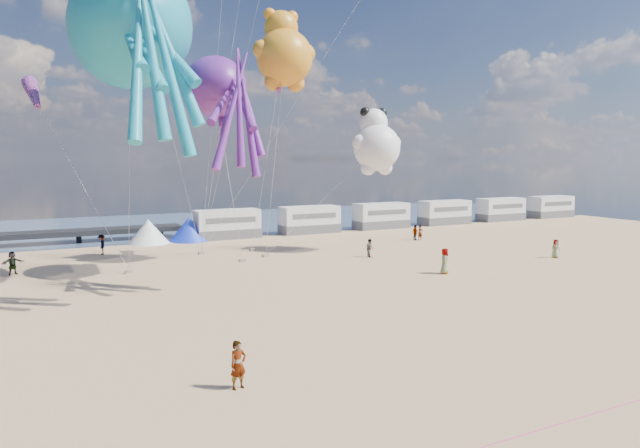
{
  "coord_description": "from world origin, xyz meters",
  "views": [
    {
      "loc": [
        -12.1,
        -16.67,
        8.22
      ],
      "look_at": [
        -0.54,
        6.0,
        5.31
      ],
      "focal_mm": 32.0,
      "sensor_mm": 36.0,
      "label": 1
    }
  ],
  "objects_px": {
    "tent_white": "(148,231)",
    "windsock_right": "(222,115)",
    "motorhome_0": "(227,224)",
    "motorhome_1": "(310,220)",
    "motorhome_5": "(551,207)",
    "motorhome_2": "(381,216)",
    "sandbag_b": "(243,260)",
    "windsock_mid": "(279,80)",
    "beachgoer_2": "(102,245)",
    "beachgoer_6": "(445,261)",
    "sandbag_c": "(266,256)",
    "standing_person": "(238,365)",
    "sandbag_e": "(201,253)",
    "kite_octopus_purple": "(214,87)",
    "windsock_left": "(33,94)",
    "kite_teddy_orange": "(284,58)",
    "beachgoer_5": "(420,233)",
    "beachgoer_1": "(370,248)",
    "beachgoer_3": "(415,233)",
    "sandbag_a": "(129,272)",
    "beachgoer_4": "(13,263)",
    "beachgoer_0": "(556,249)",
    "motorhome_4": "(501,209)",
    "sandbag_d": "(252,250)",
    "kite_octopus_teal": "(130,28)",
    "tent_blue": "(189,229)",
    "motorhome_3": "(445,212)",
    "kite_panda": "(377,148)"
  },
  "relations": [
    {
      "from": "tent_white",
      "to": "windsock_right",
      "type": "xyz_separation_m",
      "value": [
        2.31,
        -17.1,
        10.13
      ]
    },
    {
      "from": "motorhome_0",
      "to": "motorhome_1",
      "type": "distance_m",
      "value": 9.5
    },
    {
      "from": "motorhome_5",
      "to": "motorhome_2",
      "type": "bearing_deg",
      "value": 180.0
    },
    {
      "from": "sandbag_b",
      "to": "windsock_mid",
      "type": "distance_m",
      "value": 14.76
    },
    {
      "from": "beachgoer_2",
      "to": "windsock_right",
      "type": "distance_m",
      "value": 17.64
    },
    {
      "from": "beachgoer_6",
      "to": "sandbag_c",
      "type": "xyz_separation_m",
      "value": [
        -8.88,
        12.47,
        -0.81
      ]
    },
    {
      "from": "motorhome_2",
      "to": "beachgoer_6",
      "type": "xyz_separation_m",
      "value": [
        -10.77,
        -24.81,
        -0.58
      ]
    },
    {
      "from": "windsock_right",
      "to": "motorhome_5",
      "type": "bearing_deg",
      "value": 37.16
    },
    {
      "from": "motorhome_1",
      "to": "standing_person",
      "type": "xyz_separation_m",
      "value": [
        -21.27,
        -37.78,
        -0.62
      ]
    },
    {
      "from": "tent_white",
      "to": "motorhome_2",
      "type": "bearing_deg",
      "value": 0.0
    },
    {
      "from": "sandbag_e",
      "to": "kite_octopus_purple",
      "type": "bearing_deg",
      "value": -98.51
    },
    {
      "from": "motorhome_1",
      "to": "windsock_right",
      "type": "xyz_separation_m",
      "value": [
        -15.19,
        -17.1,
        9.83
      ]
    },
    {
      "from": "windsock_left",
      "to": "beachgoer_2",
      "type": "bearing_deg",
      "value": 51.14
    },
    {
      "from": "kite_teddy_orange",
      "to": "tent_white",
      "type": "bearing_deg",
      "value": 135.2
    },
    {
      "from": "beachgoer_5",
      "to": "windsock_right",
      "type": "height_order",
      "value": "windsock_right"
    },
    {
      "from": "beachgoer_1",
      "to": "beachgoer_3",
      "type": "relative_size",
      "value": 1.0
    },
    {
      "from": "sandbag_a",
      "to": "kite_teddy_orange",
      "type": "xyz_separation_m",
      "value": [
        11.86,
        -1.19,
        15.83
      ]
    },
    {
      "from": "beachgoer_4",
      "to": "sandbag_b",
      "type": "bearing_deg",
      "value": -27.97
    },
    {
      "from": "tent_white",
      "to": "sandbag_c",
      "type": "height_order",
      "value": "tent_white"
    },
    {
      "from": "kite_octopus_purple",
      "to": "beachgoer_0",
      "type": "bearing_deg",
      "value": 1.86
    },
    {
      "from": "sandbag_a",
      "to": "kite_teddy_orange",
      "type": "distance_m",
      "value": 19.82
    },
    {
      "from": "motorhome_4",
      "to": "tent_white",
      "type": "distance_m",
      "value": 46.0
    },
    {
      "from": "sandbag_b",
      "to": "tent_white",
      "type": "bearing_deg",
      "value": 109.55
    },
    {
      "from": "sandbag_e",
      "to": "kite_teddy_orange",
      "type": "distance_m",
      "value": 18.0
    },
    {
      "from": "beachgoer_0",
      "to": "sandbag_d",
      "type": "xyz_separation_m",
      "value": [
        -21.33,
        14.83,
        -0.67
      ]
    },
    {
      "from": "tent_white",
      "to": "motorhome_0",
      "type": "bearing_deg",
      "value": 0.0
    },
    {
      "from": "sandbag_b",
      "to": "kite_octopus_purple",
      "type": "distance_m",
      "value": 14.11
    },
    {
      "from": "sandbag_a",
      "to": "kite_octopus_teal",
      "type": "distance_m",
      "value": 16.77
    },
    {
      "from": "sandbag_a",
      "to": "kite_octopus_purple",
      "type": "xyz_separation_m",
      "value": [
        5.48,
        -3.79,
        12.98
      ]
    },
    {
      "from": "sandbag_d",
      "to": "windsock_mid",
      "type": "distance_m",
      "value": 15.22
    },
    {
      "from": "motorhome_0",
      "to": "motorhome_2",
      "type": "relative_size",
      "value": 1.0
    },
    {
      "from": "motorhome_1",
      "to": "sandbag_e",
      "type": "relative_size",
      "value": 13.2
    },
    {
      "from": "motorhome_4",
      "to": "sandbag_d",
      "type": "distance_m",
      "value": 39.6
    },
    {
      "from": "beachgoer_5",
      "to": "kite_octopus_purple",
      "type": "xyz_separation_m",
      "value": [
        -23.56,
        -7.84,
        12.33
      ]
    },
    {
      "from": "tent_blue",
      "to": "beachgoer_2",
      "type": "distance_m",
      "value": 10.05
    },
    {
      "from": "beachgoer_4",
      "to": "beachgoer_5",
      "type": "bearing_deg",
      "value": -17.59
    },
    {
      "from": "beachgoer_4",
      "to": "windsock_left",
      "type": "distance_m",
      "value": 12.06
    },
    {
      "from": "kite_teddy_orange",
      "to": "beachgoer_3",
      "type": "bearing_deg",
      "value": 36.44
    },
    {
      "from": "motorhome_2",
      "to": "windsock_right",
      "type": "height_order",
      "value": "windsock_right"
    },
    {
      "from": "tent_white",
      "to": "sandbag_e",
      "type": "bearing_deg",
      "value": -71.14
    },
    {
      "from": "kite_teddy_orange",
      "to": "motorhome_5",
      "type": "bearing_deg",
      "value": 36.28
    },
    {
      "from": "tent_blue",
      "to": "sandbag_b",
      "type": "xyz_separation_m",
      "value": [
        0.85,
        -13.65,
        -1.09
      ]
    },
    {
      "from": "motorhome_1",
      "to": "sandbag_b",
      "type": "relative_size",
      "value": 13.2
    },
    {
      "from": "sandbag_c",
      "to": "kite_octopus_teal",
      "type": "distance_m",
      "value": 20.72
    },
    {
      "from": "motorhome_3",
      "to": "kite_panda",
      "type": "relative_size",
      "value": 0.94
    },
    {
      "from": "sandbag_a",
      "to": "sandbag_d",
      "type": "bearing_deg",
      "value": 25.05
    },
    {
      "from": "motorhome_2",
      "to": "motorhome_4",
      "type": "height_order",
      "value": "same"
    },
    {
      "from": "beachgoer_1",
      "to": "windsock_right",
      "type": "height_order",
      "value": "windsock_right"
    },
    {
      "from": "kite_octopus_teal",
      "to": "windsock_left",
      "type": "relative_size",
      "value": 2.21
    },
    {
      "from": "sandbag_a",
      "to": "kite_panda",
      "type": "relative_size",
      "value": 0.07
    }
  ]
}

